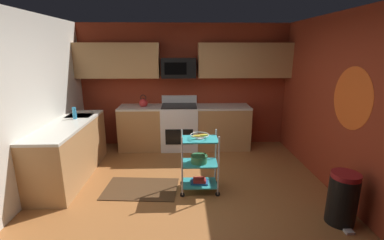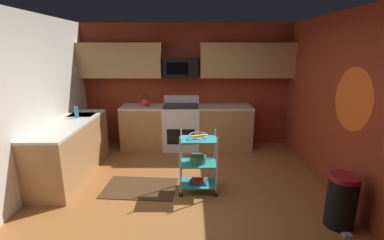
# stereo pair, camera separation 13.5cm
# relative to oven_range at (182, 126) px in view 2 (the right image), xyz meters

# --- Properties ---
(floor) EXTENTS (4.40, 4.80, 0.04)m
(floor) POSITION_rel_oven_range_xyz_m (0.11, -2.10, -0.50)
(floor) COLOR #995B2D
(floor) RESTS_ON ground
(wall_back) EXTENTS (4.52, 0.06, 2.60)m
(wall_back) POSITION_rel_oven_range_xyz_m (0.11, 0.33, 0.82)
(wall_back) COLOR maroon
(wall_back) RESTS_ON ground
(wall_left) EXTENTS (0.06, 4.80, 2.60)m
(wall_left) POSITION_rel_oven_range_xyz_m (-2.12, -2.10, 0.82)
(wall_left) COLOR silver
(wall_left) RESTS_ON ground
(wall_right) EXTENTS (0.06, 4.80, 2.60)m
(wall_right) POSITION_rel_oven_range_xyz_m (2.34, -2.10, 0.82)
(wall_right) COLOR maroon
(wall_right) RESTS_ON ground
(wall_flower_decal) EXTENTS (0.00, 0.84, 0.84)m
(wall_flower_decal) POSITION_rel_oven_range_xyz_m (2.31, -2.09, 0.97)
(wall_flower_decal) COLOR #E5591E
(counter_run) EXTENTS (3.57, 2.58, 0.92)m
(counter_run) POSITION_rel_oven_range_xyz_m (-0.69, -0.55, -0.01)
(counter_run) COLOR #B27F4C
(counter_run) RESTS_ON ground
(oven_range) EXTENTS (0.76, 0.65, 1.10)m
(oven_range) POSITION_rel_oven_range_xyz_m (0.00, 0.00, 0.00)
(oven_range) COLOR white
(oven_range) RESTS_ON ground
(upper_cabinets) EXTENTS (4.40, 0.33, 0.70)m
(upper_cabinets) POSITION_rel_oven_range_xyz_m (0.14, 0.13, 1.37)
(upper_cabinets) COLOR #B27F4C
(microwave) EXTENTS (0.70, 0.39, 0.40)m
(microwave) POSITION_rel_oven_range_xyz_m (-0.00, 0.10, 1.22)
(microwave) COLOR black
(rolling_cart) EXTENTS (0.58, 0.37, 0.91)m
(rolling_cart) POSITION_rel_oven_range_xyz_m (0.32, -1.85, -0.03)
(rolling_cart) COLOR silver
(rolling_cart) RESTS_ON ground
(fruit_bowl) EXTENTS (0.27, 0.27, 0.07)m
(fruit_bowl) POSITION_rel_oven_range_xyz_m (0.32, -1.85, 0.40)
(fruit_bowl) COLOR silver
(fruit_bowl) RESTS_ON rolling_cart
(mixing_bowl_large) EXTENTS (0.25, 0.25, 0.11)m
(mixing_bowl_large) POSITION_rel_oven_range_xyz_m (0.31, -1.85, 0.04)
(mixing_bowl_large) COLOR #387F4C
(mixing_bowl_large) RESTS_ON rolling_cart
(book_stack) EXTENTS (0.27, 0.20, 0.06)m
(book_stack) POSITION_rel_oven_range_xyz_m (0.32, -1.85, -0.32)
(book_stack) COLOR #1E4C8C
(book_stack) RESTS_ON rolling_cart
(kettle) EXTENTS (0.21, 0.18, 0.26)m
(kettle) POSITION_rel_oven_range_xyz_m (-0.74, -0.00, 0.52)
(kettle) COLOR red
(kettle) RESTS_ON counter_run
(dish_soap_bottle) EXTENTS (0.06, 0.06, 0.20)m
(dish_soap_bottle) POSITION_rel_oven_range_xyz_m (-1.77, -0.99, 0.54)
(dish_soap_bottle) COLOR #2D8CBF
(dish_soap_bottle) RESTS_ON counter_run
(trash_can) EXTENTS (0.34, 0.42, 0.66)m
(trash_can) POSITION_rel_oven_range_xyz_m (2.01, -2.67, -0.15)
(trash_can) COLOR black
(trash_can) RESTS_ON ground
(floor_rug) EXTENTS (1.15, 0.78, 0.01)m
(floor_rug) POSITION_rel_oven_range_xyz_m (-0.57, -1.78, -0.47)
(floor_rug) COLOR #472D19
(floor_rug) RESTS_ON ground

